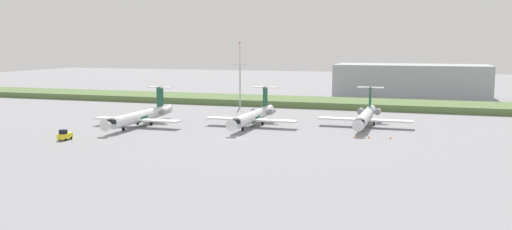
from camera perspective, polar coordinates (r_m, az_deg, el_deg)
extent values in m
plane|color=gray|center=(143.09, 1.67, -0.49)|extent=(500.00, 500.00, 0.00)
cube|color=#597542|center=(177.59, 4.87, 1.42)|extent=(320.00, 20.00, 2.05)
cylinder|color=silver|center=(133.90, -12.43, -0.17)|extent=(2.70, 24.00, 2.70)
cone|color=silver|center=(122.52, -15.58, -0.99)|extent=(2.70, 3.00, 2.70)
cone|color=silver|center=(146.07, -9.69, 0.55)|extent=(2.30, 4.00, 2.29)
cube|color=black|center=(124.03, -15.11, -0.65)|extent=(2.02, 1.80, 0.90)
cylinder|color=#195138|center=(133.92, -12.43, -0.23)|extent=(2.76, 3.60, 2.76)
cube|color=silver|center=(136.17, -14.78, -0.37)|extent=(11.00, 3.20, 0.36)
cube|color=silver|center=(130.27, -10.39, -0.60)|extent=(11.00, 3.20, 0.36)
cube|color=#195138|center=(143.00, -10.27, 1.97)|extent=(0.36, 3.20, 5.20)
cube|color=silver|center=(143.05, -10.24, 2.94)|extent=(6.80, 1.80, 0.24)
cylinder|color=gray|center=(142.91, -11.37, 0.43)|extent=(1.50, 3.40, 1.50)
cylinder|color=gray|center=(140.79, -9.77, 0.36)|extent=(1.50, 3.40, 1.50)
cylinder|color=gray|center=(127.79, -14.07, -1.25)|extent=(0.20, 0.20, 0.65)
cylinder|color=black|center=(127.87, -14.06, -1.49)|extent=(0.30, 0.90, 0.90)
cylinder|color=black|center=(137.18, -12.59, -0.83)|extent=(0.35, 0.90, 0.90)
cylinder|color=black|center=(135.32, -11.20, -0.91)|extent=(0.35, 0.90, 0.90)
cylinder|color=silver|center=(130.90, -0.39, -0.16)|extent=(2.70, 24.00, 2.70)
cone|color=silver|center=(118.27, -2.40, -1.01)|extent=(2.70, 3.00, 2.70)
cone|color=silver|center=(144.17, 1.33, 0.56)|extent=(2.29, 4.00, 2.29)
cube|color=black|center=(119.96, -2.10, -0.66)|extent=(2.03, 1.80, 0.90)
cylinder|color=#195138|center=(130.92, -0.39, -0.23)|extent=(2.76, 3.60, 2.76)
cube|color=silver|center=(131.98, -2.96, -0.38)|extent=(11.00, 3.20, 0.36)
cube|color=silver|center=(128.35, 1.99, -0.60)|extent=(11.00, 3.20, 0.36)
cube|color=#195138|center=(140.87, 0.99, 2.01)|extent=(0.36, 3.20, 5.20)
cube|color=silver|center=(140.94, 1.03, 2.99)|extent=(6.80, 1.80, 0.24)
cylinder|color=gray|center=(140.24, -0.10, 0.44)|extent=(1.50, 3.40, 1.50)
cylinder|color=gray|center=(138.95, 1.67, 0.37)|extent=(1.50, 3.40, 1.50)
cylinder|color=gray|center=(124.13, -1.45, -1.27)|extent=(0.20, 0.20, 0.65)
cylinder|color=black|center=(124.22, -1.44, -1.52)|extent=(0.30, 0.90, 0.90)
cylinder|color=black|center=(134.03, -0.84, -0.84)|extent=(0.35, 0.90, 0.90)
cylinder|color=black|center=(132.89, 0.71, -0.92)|extent=(0.35, 0.90, 0.90)
cylinder|color=silver|center=(133.34, 11.68, -0.18)|extent=(2.70, 24.00, 2.70)
cone|color=silver|center=(120.06, 11.00, -1.02)|extent=(2.70, 3.00, 2.70)
cone|color=silver|center=(147.17, 12.25, 0.53)|extent=(2.30, 4.00, 2.29)
cube|color=black|center=(121.85, 11.11, -0.67)|extent=(2.02, 1.80, 0.90)
cylinder|color=#195138|center=(133.36, 11.68, -0.24)|extent=(2.76, 3.60, 2.76)
cube|color=silver|center=(133.17, 9.10, -0.39)|extent=(11.00, 3.20, 0.36)
cube|color=silver|center=(131.98, 14.18, -0.60)|extent=(11.00, 3.20, 0.36)
cube|color=#195138|center=(143.76, 12.18, 1.95)|extent=(0.36, 3.20, 5.20)
cube|color=silver|center=(143.85, 12.22, 2.92)|extent=(6.80, 1.80, 0.24)
cylinder|color=gray|center=(142.63, 11.17, 0.42)|extent=(1.50, 3.40, 1.50)
cylinder|color=gray|center=(142.20, 12.97, 0.35)|extent=(1.50, 3.40, 1.50)
cylinder|color=gray|center=(126.23, 11.31, -1.27)|extent=(0.20, 0.20, 0.65)
cylinder|color=black|center=(126.31, 11.30, -1.52)|extent=(0.30, 0.90, 0.90)
cylinder|color=black|center=(136.19, 10.97, -0.85)|extent=(0.35, 0.90, 0.90)
cylinder|color=black|center=(135.81, 12.56, -0.92)|extent=(0.35, 0.90, 0.90)
cylinder|color=#B2B2B7|center=(170.60, -1.73, 3.08)|extent=(0.50, 0.50, 13.29)
cylinder|color=#B2B2B7|center=(170.08, -1.74, 6.51)|extent=(0.28, 0.28, 7.15)
cube|color=#B2B2B7|center=(170.18, -1.74, 5.44)|extent=(4.40, 0.20, 0.20)
sphere|color=red|center=(170.05, -1.75, 7.80)|extent=(0.50, 0.50, 0.50)
cube|color=#9EA3AD|center=(210.41, 16.29, 3.53)|extent=(56.12, 23.50, 12.46)
cube|color=yellow|center=(119.73, -19.83, -2.14)|extent=(1.70, 3.20, 1.10)
cube|color=black|center=(119.13, -20.02, -1.70)|extent=(1.36, 1.10, 0.90)
cylinder|color=black|center=(119.53, -20.38, -2.44)|extent=(0.22, 0.60, 0.60)
cylinder|color=black|center=(118.62, -19.81, -2.49)|extent=(0.22, 0.60, 0.60)
cylinder|color=black|center=(121.02, -19.83, -2.30)|extent=(0.22, 0.60, 0.60)
cylinder|color=black|center=(120.12, -19.26, -2.34)|extent=(0.22, 0.60, 0.60)
cone|color=orange|center=(118.17, 10.70, -2.22)|extent=(0.44, 0.44, 0.55)
cone|color=orange|center=(117.31, 12.03, -2.32)|extent=(0.44, 0.44, 0.55)
cone|color=orange|center=(117.42, 14.26, -2.38)|extent=(0.44, 0.44, 0.55)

